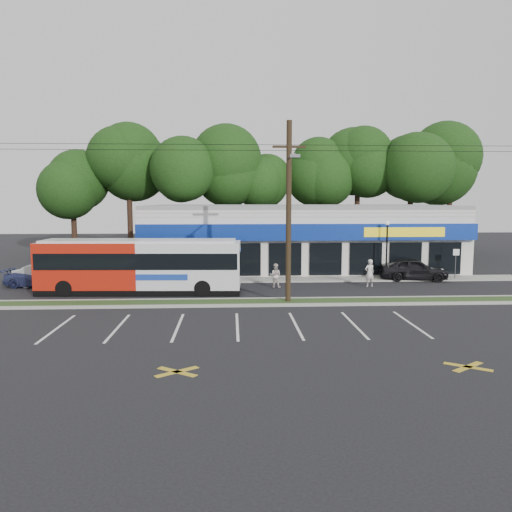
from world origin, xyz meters
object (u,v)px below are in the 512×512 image
object	(u,v)px
utility_pole	(286,206)
pedestrian_b	(275,276)
car_dark	(413,269)
car_blue	(37,278)
pedestrian_a	(370,273)
metrobus	(140,265)
lamp_post	(387,243)
car_silver	(53,275)
sign_post	(456,258)

from	to	relation	value
utility_pole	pedestrian_b	size ratio (longest dim) A/B	31.60
car_dark	car_blue	world-z (taller)	car_dark
car_blue	car_dark	bearing A→B (deg)	-81.37
car_dark	pedestrian_a	distance (m)	4.63
car_dark	metrobus	bearing A→B (deg)	109.87
utility_pole	car_blue	xyz separation A→B (m)	(-15.83, 6.07, -4.80)
lamp_post	car_silver	xyz separation A→B (m)	(-22.98, -1.80, -1.87)
utility_pole	sign_post	xyz separation A→B (m)	(13.17, 7.65, -3.86)
metrobus	pedestrian_b	world-z (taller)	metrobus
car_blue	pedestrian_a	bearing A→B (deg)	-87.28
lamp_post	car_dark	distance (m)	2.67
lamp_post	metrobus	world-z (taller)	lamp_post
pedestrian_a	lamp_post	bearing A→B (deg)	-140.03
car_dark	pedestrian_a	world-z (taller)	pedestrian_a
car_silver	pedestrian_b	size ratio (longest dim) A/B	3.07
utility_pole	pedestrian_a	xyz separation A→B (m)	(6.17, 5.07, -4.50)
sign_post	lamp_post	bearing A→B (deg)	177.42
pedestrian_a	car_silver	bearing A→B (deg)	-17.23
lamp_post	car_silver	world-z (taller)	lamp_post
metrobus	pedestrian_b	size ratio (longest dim) A/B	7.87
lamp_post	car_dark	world-z (taller)	lamp_post
sign_post	car_blue	size ratio (longest dim) A/B	0.53
metrobus	car_blue	distance (m)	7.74
utility_pole	metrobus	distance (m)	10.00
utility_pole	lamp_post	bearing A→B (deg)	43.95
sign_post	metrobus	xyz separation A→B (m)	(-21.76, -4.08, 0.20)
car_silver	pedestrian_a	distance (m)	21.00
lamp_post	pedestrian_b	world-z (taller)	lamp_post
pedestrian_b	car_silver	bearing A→B (deg)	10.20
sign_post	car_blue	distance (m)	29.06
car_silver	car_blue	size ratio (longest dim) A/B	1.15
metrobus	car_dark	size ratio (longest dim) A/B	2.62
metrobus	pedestrian_a	world-z (taller)	metrobus
lamp_post	pedestrian_a	xyz separation A→B (m)	(-2.00, -2.80, -1.75)
lamp_post	car_blue	bearing A→B (deg)	-175.71
car_silver	pedestrian_a	xyz separation A→B (m)	(20.98, -1.00, 0.12)
lamp_post	car_silver	bearing A→B (deg)	-175.52
car_silver	pedestrian_a	size ratio (longest dim) A/B	2.65
car_blue	metrobus	bearing A→B (deg)	-103.74
sign_post	car_silver	distance (m)	28.03
car_dark	car_blue	xyz separation A→B (m)	(-25.89, -1.50, -0.20)
utility_pole	car_dark	distance (m)	13.41
sign_post	car_blue	bearing A→B (deg)	-176.89
car_blue	pedestrian_b	size ratio (longest dim) A/B	2.67
metrobus	pedestrian_a	bearing A→B (deg)	8.35
car_dark	pedestrian_a	bearing A→B (deg)	130.47
utility_pole	pedestrian_b	world-z (taller)	utility_pole
car_silver	pedestrian_b	xyz separation A→B (m)	(14.70, -0.99, -0.01)
utility_pole	car_blue	bearing A→B (deg)	159.01
lamp_post	car_dark	xyz separation A→B (m)	(1.89, -0.30, -1.86)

